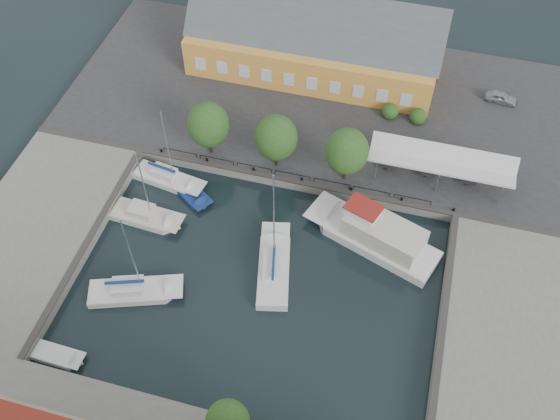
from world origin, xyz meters
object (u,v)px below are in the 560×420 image
(west_boat_a, at_px, (168,180))
(west_boat_b, at_px, (146,217))
(warehouse, at_px, (309,41))
(launch_nw, at_px, (191,194))
(trawler, at_px, (377,237))
(west_boat_d, at_px, (134,292))
(tent_canopy, at_px, (442,159))
(center_sailboat, at_px, (274,268))
(launch_sw, at_px, (58,357))
(car_red, at_px, (277,137))
(car_silver, at_px, (501,97))

(west_boat_a, xyz_separation_m, west_boat_b, (-0.28, -5.07, -0.01))
(warehouse, distance_m, launch_nw, 23.09)
(trawler, distance_m, west_boat_d, 22.63)
(trawler, height_order, launch_nw, trawler)
(tent_canopy, relative_size, west_boat_d, 1.25)
(warehouse, relative_size, launch_nw, 5.40)
(center_sailboat, height_order, west_boat_d, center_sailboat)
(west_boat_a, bearing_deg, west_boat_b, -93.21)
(warehouse, bearing_deg, trawler, -62.12)
(west_boat_a, bearing_deg, launch_sw, -94.51)
(trawler, distance_m, west_boat_a, 21.82)
(tent_canopy, relative_size, west_boat_a, 1.35)
(west_boat_a, bearing_deg, car_red, 37.90)
(center_sailboat, relative_size, launch_nw, 2.37)
(trawler, bearing_deg, car_red, 142.03)
(tent_canopy, xyz_separation_m, car_silver, (5.54, 13.34, -2.09))
(west_boat_b, bearing_deg, tent_canopy, 23.95)
(warehouse, distance_m, west_boat_b, 27.85)
(warehouse, bearing_deg, launch_sw, -105.41)
(car_red, height_order, west_boat_a, west_boat_a)
(center_sailboat, bearing_deg, launch_nw, 148.05)
(center_sailboat, bearing_deg, launch_sw, -139.17)
(west_boat_d, bearing_deg, warehouse, 77.11)
(center_sailboat, xyz_separation_m, west_boat_d, (-11.32, -5.61, -0.09))
(tent_canopy, distance_m, car_red, 16.91)
(car_silver, height_order, west_boat_a, west_boat_a)
(car_silver, distance_m, trawler, 24.39)
(center_sailboat, bearing_deg, car_silver, 56.14)
(west_boat_a, xyz_separation_m, launch_sw, (-1.61, -20.43, -0.18))
(car_red, xyz_separation_m, launch_sw, (-11.13, -27.84, -1.61))
(trawler, xyz_separation_m, launch_nw, (-18.90, 1.09, -0.93))
(west_boat_d, relative_size, launch_sw, 2.50)
(center_sailboat, distance_m, trawler, 10.04)
(west_boat_a, distance_m, launch_sw, 20.49)
(car_silver, distance_m, west_boat_b, 40.81)
(launch_sw, bearing_deg, car_silver, 50.45)
(tent_canopy, xyz_separation_m, launch_nw, (-23.49, -7.75, -3.59))
(car_red, bearing_deg, west_boat_d, -143.21)
(car_red, bearing_deg, west_boat_b, -161.22)
(car_red, relative_size, launch_sw, 0.94)
(warehouse, height_order, launch_nw, warehouse)
(center_sailboat, xyz_separation_m, launch_sw, (-14.90, -12.88, -0.27))
(tent_canopy, distance_m, west_boat_a, 27.36)
(west_boat_a, relative_size, launch_nw, 1.97)
(tent_canopy, height_order, center_sailboat, center_sailboat)
(warehouse, height_order, launch_sw, warehouse)
(west_boat_b, distance_m, launch_sw, 15.42)
(west_boat_b, xyz_separation_m, west_boat_d, (2.26, -8.09, 0.01))
(west_boat_a, xyz_separation_m, west_boat_d, (1.97, -13.16, -0.00))
(tent_canopy, height_order, west_boat_d, west_boat_d)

